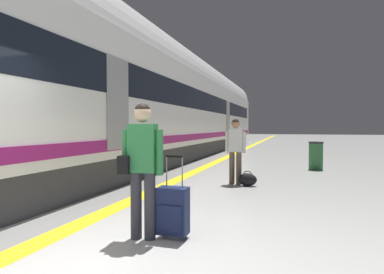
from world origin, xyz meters
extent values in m
plane|color=#B7B7B2|center=(0.00, 0.00, 0.00)|extent=(120.00, 120.00, 0.00)
cube|color=yellow|center=(-0.63, 10.00, 0.00)|extent=(0.36, 80.00, 0.01)
cube|color=slate|center=(-1.02, 10.00, 0.00)|extent=(0.75, 80.00, 0.01)
cube|color=#38383D|center=(-2.86, 8.53, 0.35)|extent=(2.67, 31.84, 0.70)
cube|color=white|center=(-2.86, 8.53, 2.15)|extent=(2.90, 33.17, 2.90)
cylinder|color=white|center=(-2.86, 8.53, 3.55)|extent=(2.84, 32.50, 2.84)
cube|color=black|center=(-2.86, 8.53, 2.50)|extent=(2.93, 31.18, 0.80)
cube|color=#8C1966|center=(-2.86, 8.53, 1.00)|extent=(2.94, 32.50, 0.24)
cone|color=white|center=(-2.86, 26.41, 1.90)|extent=(2.76, 2.60, 2.75)
cube|color=gray|center=(-1.40, 3.55, 1.90)|extent=(0.02, 0.90, 2.00)
cube|color=gray|center=(-1.40, 15.99, 1.90)|extent=(0.02, 0.90, 2.00)
cylinder|color=#383842|center=(0.60, 0.89, 0.42)|extent=(0.14, 0.14, 0.83)
cylinder|color=#383842|center=(0.42, 0.87, 0.42)|extent=(0.14, 0.14, 0.83)
cube|color=#338C4C|center=(0.51, 0.88, 1.13)|extent=(0.36, 0.24, 0.60)
cylinder|color=#338C4C|center=(0.73, 0.90, 1.08)|extent=(0.09, 0.09, 0.56)
cylinder|color=#338C4C|center=(0.29, 0.85, 1.08)|extent=(0.09, 0.09, 0.56)
sphere|color=beige|center=(0.51, 0.88, 1.56)|extent=(0.22, 0.22, 0.22)
sphere|color=black|center=(0.51, 0.88, 1.58)|extent=(0.20, 0.20, 0.20)
cube|color=black|center=(0.31, 0.83, 0.93)|extent=(0.17, 0.29, 0.22)
cube|color=#19234C|center=(0.86, 1.01, 0.35)|extent=(0.38, 0.22, 0.58)
cube|color=#19234C|center=(0.86, 0.89, 0.28)|extent=(0.31, 0.02, 0.32)
cylinder|color=black|center=(1.00, 1.08, 0.03)|extent=(0.02, 0.06, 0.06)
cylinder|color=black|center=(0.72, 1.07, 0.03)|extent=(0.02, 0.06, 0.06)
cylinder|color=gray|center=(0.96, 1.06, 0.83)|extent=(0.02, 0.02, 0.38)
cylinder|color=gray|center=(0.75, 1.06, 0.83)|extent=(0.02, 0.02, 0.38)
cube|color=black|center=(0.86, 1.06, 1.02)|extent=(0.22, 0.03, 0.02)
cylinder|color=brown|center=(0.86, 5.03, 0.39)|extent=(0.13, 0.13, 0.79)
cylinder|color=brown|center=(1.02, 5.05, 0.39)|extent=(0.13, 0.13, 0.79)
cube|color=silver|center=(0.94, 5.04, 1.07)|extent=(0.33, 0.22, 0.56)
cylinder|color=silver|center=(0.74, 5.03, 1.02)|extent=(0.08, 0.08, 0.52)
cylinder|color=silver|center=(1.14, 5.07, 1.02)|extent=(0.08, 0.08, 0.52)
sphere|color=#A37556|center=(0.94, 5.04, 1.47)|extent=(0.21, 0.21, 0.21)
sphere|color=black|center=(0.94, 5.04, 1.49)|extent=(0.19, 0.19, 0.19)
ellipsoid|color=black|center=(1.26, 4.86, 0.15)|extent=(0.44, 0.26, 0.30)
torus|color=black|center=(1.26, 4.86, 0.25)|extent=(0.22, 0.02, 0.22)
cylinder|color=#2D6638|center=(2.99, 8.48, 0.42)|extent=(0.44, 0.44, 0.85)
cylinder|color=#262628|center=(2.99, 8.48, 0.88)|extent=(0.46, 0.46, 0.06)
camera|label=1|loc=(2.28, -2.70, 1.39)|focal=30.04mm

